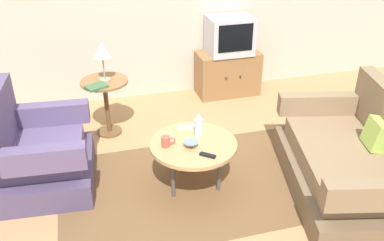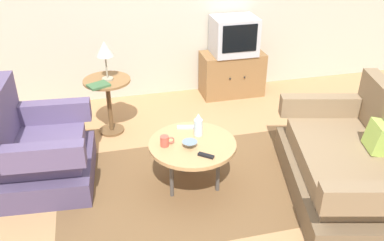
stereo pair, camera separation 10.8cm
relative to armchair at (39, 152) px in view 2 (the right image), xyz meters
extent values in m
plane|color=#AD7F51|center=(1.48, -0.46, -0.32)|extent=(16.00, 16.00, 0.00)
cube|color=brown|center=(1.36, -0.40, -0.32)|extent=(2.46, 1.54, 0.00)
cube|color=#4B3E5C|center=(0.06, -0.01, -0.20)|extent=(0.89, 1.01, 0.24)
cube|color=#5B4C70|center=(0.06, -0.01, 0.01)|extent=(0.73, 0.72, 0.18)
cube|color=#5B4C70|center=(0.03, -0.41, 0.21)|extent=(0.82, 0.21, 0.21)
cube|color=#5B4C70|center=(0.10, 0.40, 0.21)|extent=(0.82, 0.21, 0.21)
cube|color=brown|center=(2.64, -0.84, -0.20)|extent=(1.28, 1.77, 0.24)
cube|color=#846B4C|center=(2.64, -0.84, 0.01)|extent=(1.08, 1.46, 0.18)
cube|color=#846B4C|center=(2.82, -0.13, 0.21)|extent=(0.93, 0.36, 0.21)
cube|color=#846B4C|center=(2.47, -1.55, 0.21)|extent=(0.93, 0.36, 0.21)
cube|color=#A3C651|center=(2.91, -0.83, 0.23)|extent=(0.22, 0.28, 0.27)
cylinder|color=tan|center=(1.36, -0.40, 0.13)|extent=(0.78, 0.78, 0.04)
cylinder|color=#4C4742|center=(1.32, -0.16, -0.10)|extent=(0.04, 0.04, 0.43)
cylinder|color=#4C4742|center=(1.14, -0.51, -0.10)|extent=(0.04, 0.04, 0.43)
cylinder|color=#4C4742|center=(1.56, -0.53, -0.10)|extent=(0.04, 0.04, 0.43)
cylinder|color=olive|center=(0.70, 0.80, 0.31)|extent=(0.51, 0.51, 0.02)
cylinder|color=brown|center=(0.70, 0.80, -0.01)|extent=(0.05, 0.05, 0.62)
cylinder|color=brown|center=(0.70, 0.80, -0.31)|extent=(0.28, 0.28, 0.02)
cube|color=olive|center=(2.35, 1.45, -0.03)|extent=(0.82, 0.42, 0.58)
sphere|color=black|center=(2.26, 1.23, 0.00)|extent=(0.02, 0.02, 0.02)
sphere|color=black|center=(2.45, 1.23, 0.00)|extent=(0.02, 0.02, 0.02)
cube|color=#B7B7BC|center=(2.35, 1.44, 0.49)|extent=(0.56, 0.43, 0.47)
cube|color=black|center=(2.35, 1.22, 0.52)|extent=(0.45, 0.01, 0.34)
cylinder|color=#9E937A|center=(0.71, 0.79, 0.33)|extent=(0.12, 0.12, 0.02)
cylinder|color=#9E937A|center=(0.71, 0.79, 0.47)|extent=(0.02, 0.02, 0.25)
cone|color=beige|center=(0.71, 0.79, 0.67)|extent=(0.19, 0.19, 0.16)
cylinder|color=silver|center=(1.44, -0.28, 0.23)|extent=(0.08, 0.08, 0.16)
cone|color=silver|center=(1.44, -0.28, 0.33)|extent=(0.07, 0.07, 0.06)
cylinder|color=#B74C3D|center=(1.11, -0.39, 0.19)|extent=(0.08, 0.08, 0.10)
torus|color=#B74C3D|center=(1.16, -0.39, 0.19)|extent=(0.07, 0.01, 0.07)
cone|color=slate|center=(1.32, -0.47, 0.18)|extent=(0.13, 0.13, 0.06)
cube|color=black|center=(1.41, -0.64, 0.16)|extent=(0.13, 0.12, 0.02)
cube|color=#B2B2B7|center=(1.36, -0.13, 0.16)|extent=(0.18, 0.09, 0.02)
cube|color=#3D663D|center=(0.61, 0.63, 0.34)|extent=(0.26, 0.23, 0.02)
camera|label=1|loc=(0.49, -3.46, 2.11)|focal=39.30mm
camera|label=2|loc=(0.60, -3.49, 2.11)|focal=39.30mm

